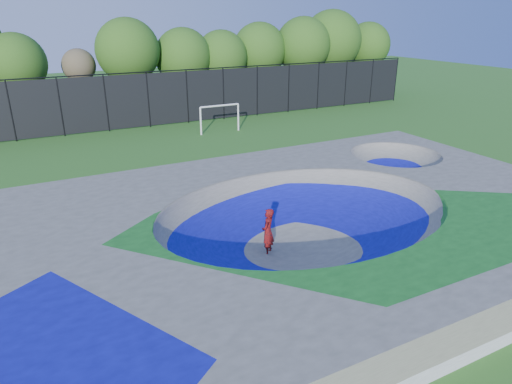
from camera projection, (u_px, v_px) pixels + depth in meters
ground at (305, 244)px, 16.73m from camera, size 120.00×120.00×0.00m
skate_deck at (306, 226)px, 16.46m from camera, size 22.00×14.00×1.50m
skater at (268, 232)px, 15.74m from camera, size 0.74×0.73×1.72m
skateboard at (268, 253)px, 16.05m from camera, size 0.65×0.75×0.05m
soccer_goal at (220, 113)px, 31.95m from camera, size 2.99×0.12×1.97m
fence at (148, 99)px, 33.31m from camera, size 48.09×0.09×4.04m
treeline at (142, 52)px, 36.75m from camera, size 52.71×7.13×8.63m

